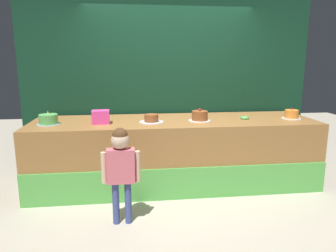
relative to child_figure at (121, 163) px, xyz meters
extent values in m
plane|color=#BCB29E|center=(0.71, 0.50, -0.68)|extent=(12.00, 12.00, 0.00)
cube|color=#9E6B38|center=(0.71, 1.05, -0.22)|extent=(3.84, 1.09, 0.91)
cube|color=#59B24C|center=(0.71, 0.49, -0.47)|extent=(3.84, 0.02, 0.41)
cube|color=#113823|center=(0.71, 1.69, 0.87)|extent=(4.38, 0.08, 3.09)
cylinder|color=#3F4C8C|center=(-0.06, 0.00, -0.44)|extent=(0.07, 0.07, 0.46)
cylinder|color=#3F4C8C|center=(0.06, 0.00, -0.44)|extent=(0.07, 0.07, 0.46)
cube|color=#D86672|center=(0.00, 0.00, -0.03)|extent=(0.29, 0.13, 0.36)
cylinder|color=beige|center=(-0.17, 0.00, -0.05)|extent=(0.06, 0.06, 0.33)
cylinder|color=beige|center=(0.17, 0.00, -0.05)|extent=(0.06, 0.06, 0.33)
sphere|color=beige|center=(0.00, 0.00, 0.24)|extent=(0.19, 0.19, 0.19)
sphere|color=brown|center=(0.00, 0.00, 0.29)|extent=(0.16, 0.16, 0.16)
cube|color=#F5469E|center=(-0.27, 0.91, 0.32)|extent=(0.23, 0.18, 0.17)
torus|color=#59B259|center=(1.69, 0.99, 0.25)|extent=(0.12, 0.12, 0.03)
cylinder|color=silver|center=(-0.92, 0.92, 0.24)|extent=(0.29, 0.29, 0.01)
cylinder|color=#59B259|center=(-0.92, 0.92, 0.31)|extent=(0.23, 0.23, 0.12)
cone|color=#F2E566|center=(-0.92, 0.92, 0.39)|extent=(0.02, 0.02, 0.05)
cylinder|color=silver|center=(0.38, 0.91, 0.24)|extent=(0.32, 0.32, 0.01)
cylinder|color=brown|center=(0.38, 0.91, 0.30)|extent=(0.18, 0.18, 0.10)
cylinder|color=white|center=(1.04, 0.93, 0.24)|extent=(0.30, 0.30, 0.01)
cylinder|color=brown|center=(1.04, 0.93, 0.31)|extent=(0.21, 0.21, 0.13)
sphere|color=red|center=(1.04, 0.93, 0.39)|extent=(0.03, 0.03, 0.03)
cylinder|color=silver|center=(2.34, 0.93, 0.24)|extent=(0.26, 0.26, 0.01)
cylinder|color=orange|center=(2.34, 0.93, 0.31)|extent=(0.18, 0.18, 0.12)
sphere|color=red|center=(2.34, 0.93, 0.38)|extent=(0.02, 0.02, 0.02)
camera|label=1|loc=(0.11, -3.09, 1.03)|focal=33.22mm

